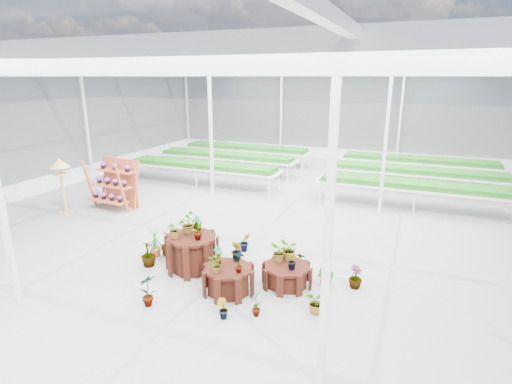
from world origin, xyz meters
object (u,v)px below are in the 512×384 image
at_px(plinth_mid, 229,280).
at_px(shelf_rack, 113,184).
at_px(plinth_low, 287,275).
at_px(plinth_tall, 192,253).
at_px(bird_table, 63,187).

relative_size(plinth_mid, shelf_rack, 0.63).
bearing_deg(plinth_low, plinth_mid, -145.01).
distance_m(plinth_tall, plinth_low, 2.21).
distance_m(plinth_tall, shelf_rack, 5.46).
height_order(plinth_mid, plinth_low, plinth_mid).
xyz_separation_m(shelf_rack, bird_table, (-1.00, -1.08, 0.08)).
height_order(plinth_low, bird_table, bird_table).
relative_size(plinth_tall, plinth_mid, 1.13).
xyz_separation_m(plinth_mid, bird_table, (-6.86, 2.33, 0.63)).
distance_m(shelf_rack, bird_table, 1.48).
xyz_separation_m(plinth_mid, shelf_rack, (-5.86, 3.41, 0.54)).
distance_m(plinth_mid, bird_table, 7.27).
bearing_deg(bird_table, plinth_tall, -2.63).
relative_size(plinth_tall, bird_table, 0.65).
height_order(plinth_mid, bird_table, bird_table).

